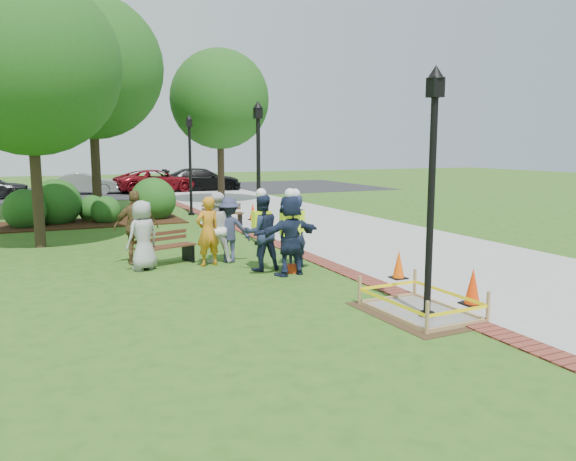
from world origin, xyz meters
name	(u,v)px	position (x,y,z in m)	size (l,w,h in m)	color
ground	(290,286)	(0.00, 0.00, 0.00)	(100.00, 100.00, 0.00)	#285116
sidewalk	(300,218)	(5.00, 10.00, 0.01)	(6.00, 60.00, 0.02)	#9E9E99
brick_edging	(224,223)	(1.75, 10.00, 0.01)	(0.50, 60.00, 0.03)	maroon
mulch_bed	(90,223)	(-3.00, 12.00, 0.02)	(7.00, 3.00, 0.05)	#381E0F
parking_lot	(117,192)	(0.00, 27.00, 0.00)	(36.00, 12.00, 0.01)	black
wet_concrete_pad	(420,301)	(1.30, -2.74, 0.23)	(1.79, 2.36, 0.55)	#47331E
bench_near	(166,255)	(-1.95, 3.23, 0.26)	(1.59, 0.96, 0.82)	brown
bench_far	(223,219)	(1.49, 9.29, 0.26)	(1.52, 0.62, 0.80)	#4B2C1A
cone_front	(473,287)	(2.49, -2.74, 0.35)	(0.37, 0.37, 0.72)	black
cone_back	(399,265)	(2.47, -0.43, 0.32)	(0.34, 0.34, 0.66)	black
cone_far	(253,212)	(3.05, 10.29, 0.34)	(0.35, 0.35, 0.70)	black
toolbox	(291,269)	(0.55, 1.12, 0.10)	(0.40, 0.22, 0.20)	#B32B0D
lamp_near	(432,175)	(1.25, -3.00, 2.48)	(0.28, 0.28, 4.26)	black
lamp_mid	(258,162)	(1.25, 5.00, 2.48)	(0.28, 0.28, 4.26)	black
lamp_far	(190,157)	(1.25, 13.00, 2.48)	(0.28, 0.28, 4.26)	black
tree_left	(29,65)	(-4.78, 7.26, 5.21)	(5.11, 5.11, 7.77)	#3D2D1E
tree_back	(91,67)	(-2.38, 15.05, 6.22)	(6.04, 6.04, 9.25)	#3D2D1E
tree_right	(220,99)	(4.10, 17.73, 5.30)	(5.08, 5.08, 7.86)	#3D2D1E
shrub_a	(26,228)	(-5.21, 11.81, 0.00)	(1.52, 1.52, 1.52)	#1D4413
shrub_b	(58,224)	(-4.12, 12.48, 0.00)	(1.85, 1.85, 1.85)	#1D4413
shrub_c	(107,223)	(-2.39, 11.85, 0.00)	(1.13, 1.13, 1.13)	#1D4413
shrub_d	(154,219)	(-0.49, 12.30, 0.00)	(1.82, 1.82, 1.82)	#1D4413
shrub_e	(93,221)	(-2.80, 12.79, 0.00)	(1.10, 1.10, 1.10)	#1D4413
casual_person_a	(143,235)	(-2.55, 2.89, 0.84)	(0.63, 0.54, 1.67)	#A0A0A0
casual_person_b	(208,231)	(-1.00, 2.69, 0.86)	(0.61, 0.45, 1.72)	#C87717
casual_person_c	(216,228)	(-0.69, 3.01, 0.90)	(0.65, 0.51, 1.79)	white
casual_person_d	(136,227)	(-2.57, 3.65, 0.93)	(0.63, 0.45, 1.86)	brown
casual_person_e	(229,230)	(-0.38, 2.94, 0.83)	(0.61, 0.48, 1.66)	#2C2F4D
hivis_worker_a	(290,233)	(0.44, 0.95, 0.99)	(0.65, 0.48, 2.01)	#192843
hivis_worker_b	(295,229)	(0.90, 1.68, 0.96)	(0.63, 0.46, 1.93)	#1A2E46
hivis_worker_c	(261,230)	(0.03, 1.69, 0.97)	(0.59, 0.39, 1.97)	#161E3A
parked_car_b	(86,194)	(-2.03, 25.96, 0.00)	(4.38, 1.90, 1.43)	#9C9DA1
parked_car_c	(157,192)	(2.28, 25.68, 0.00)	(4.82, 2.10, 1.57)	maroon
parked_car_d	(203,191)	(5.32, 25.76, 0.00)	(4.94, 2.15, 1.61)	black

